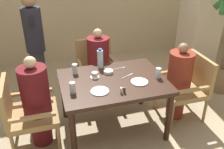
% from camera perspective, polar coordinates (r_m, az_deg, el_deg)
% --- Properties ---
extents(ground_plane, '(16.00, 16.00, 0.00)m').
position_cam_1_polar(ground_plane, '(3.43, 0.23, -11.88)').
color(ground_plane, tan).
extents(pillar_stone, '(0.53, 0.53, 2.70)m').
position_cam_1_polar(pillar_stone, '(4.55, 20.26, 15.72)').
color(pillar_stone, beige).
rests_on(pillar_stone, ground_plane).
extents(dining_table, '(1.27, 0.95, 0.73)m').
position_cam_1_polar(dining_table, '(3.06, 0.25, -2.73)').
color(dining_table, '#331E14').
rests_on(dining_table, ground_plane).
extents(chair_left_side, '(0.56, 0.56, 0.88)m').
position_cam_1_polar(chair_left_side, '(3.06, -19.22, -7.93)').
color(chair_left_side, '#A88451').
rests_on(chair_left_side, ground_plane).
extents(diner_in_left_chair, '(0.32, 0.32, 1.15)m').
position_cam_1_polar(diner_in_left_chair, '(2.99, -16.84, -5.92)').
color(diner_in_left_chair, '#5B1419').
rests_on(diner_in_left_chair, ground_plane).
extents(chair_far_side, '(0.56, 0.56, 0.88)m').
position_cam_1_polar(chair_far_side, '(3.89, -3.56, 1.87)').
color(chair_far_side, '#A88451').
rests_on(chair_far_side, ground_plane).
extents(diner_in_far_chair, '(0.32, 0.32, 1.13)m').
position_cam_1_polar(diner_in_far_chair, '(3.72, -3.09, 2.28)').
color(diner_in_far_chair, maroon).
rests_on(diner_in_far_chair, ground_plane).
extents(chair_right_side, '(0.56, 0.56, 0.88)m').
position_cam_1_polar(chair_right_side, '(3.54, 16.82, -2.22)').
color(chair_right_side, '#A88451').
rests_on(chair_right_side, ground_plane).
extents(diner_in_right_chair, '(0.32, 0.32, 1.10)m').
position_cam_1_polar(diner_in_right_chair, '(3.43, 14.99, -1.43)').
color(diner_in_right_chair, maroon).
rests_on(diner_in_right_chair, ground_plane).
extents(standing_host, '(0.27, 0.31, 1.61)m').
position_cam_1_polar(standing_host, '(3.87, -17.12, 6.70)').
color(standing_host, '#2D2D33').
rests_on(standing_host, ground_plane).
extents(plate_main_left, '(0.21, 0.21, 0.01)m').
position_cam_1_polar(plate_main_left, '(2.98, 6.27, -1.67)').
color(plate_main_left, white).
rests_on(plate_main_left, dining_table).
extents(plate_main_right, '(0.21, 0.21, 0.01)m').
position_cam_1_polar(plate_main_right, '(2.78, -2.81, -3.82)').
color(plate_main_right, white).
rests_on(plate_main_right, dining_table).
extents(teacup_with_saucer, '(0.11, 0.11, 0.07)m').
position_cam_1_polar(teacup_with_saucer, '(3.06, -3.97, -0.15)').
color(teacup_with_saucer, white).
rests_on(teacup_with_saucer, dining_table).
extents(bowl_small, '(0.12, 0.12, 0.04)m').
position_cam_1_polar(bowl_small, '(3.16, -0.85, 0.66)').
color(bowl_small, white).
rests_on(bowl_small, dining_table).
extents(water_bottle, '(0.08, 0.08, 0.26)m').
position_cam_1_polar(water_bottle, '(3.27, -2.71, 3.66)').
color(water_bottle, silver).
rests_on(water_bottle, dining_table).
extents(glass_tall_near, '(0.07, 0.07, 0.13)m').
position_cam_1_polar(glass_tall_near, '(3.08, 10.53, 0.35)').
color(glass_tall_near, silver).
rests_on(glass_tall_near, dining_table).
extents(glass_tall_mid, '(0.07, 0.07, 0.13)m').
position_cam_1_polar(glass_tall_mid, '(3.16, -8.46, 1.28)').
color(glass_tall_mid, silver).
rests_on(glass_tall_mid, dining_table).
extents(glass_tall_far, '(0.07, 0.07, 0.13)m').
position_cam_1_polar(glass_tall_far, '(2.76, -9.00, -2.99)').
color(glass_tall_far, silver).
rests_on(glass_tall_far, dining_table).
extents(salt_shaker, '(0.03, 0.03, 0.07)m').
position_cam_1_polar(salt_shaker, '(2.74, 2.06, -3.65)').
color(salt_shaker, white).
rests_on(salt_shaker, dining_table).
extents(pepper_shaker, '(0.03, 0.03, 0.07)m').
position_cam_1_polar(pepper_shaker, '(2.75, 2.83, -3.55)').
color(pepper_shaker, '#4C3D2D').
rests_on(pepper_shaker, dining_table).
extents(fork_beside_plate, '(0.17, 0.03, 0.00)m').
position_cam_1_polar(fork_beside_plate, '(3.29, 1.86, 1.48)').
color(fork_beside_plate, silver).
rests_on(fork_beside_plate, dining_table).
extents(knife_beside_plate, '(0.17, 0.09, 0.00)m').
position_cam_1_polar(knife_beside_plate, '(3.11, 3.66, -0.26)').
color(knife_beside_plate, silver).
rests_on(knife_beside_plate, dining_table).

